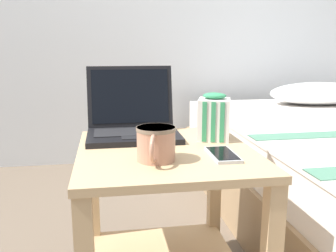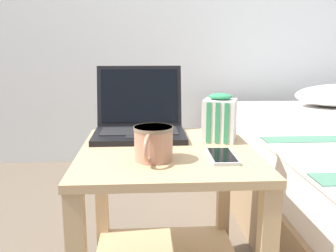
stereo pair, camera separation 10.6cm
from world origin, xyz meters
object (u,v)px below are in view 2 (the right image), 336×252
at_px(laptop, 139,121).
at_px(snack_bag, 220,119).
at_px(cell_phone, 222,156).
at_px(mug_front_left, 153,142).

distance_m(laptop, snack_bag, 0.28).
relative_size(laptop, cell_phone, 2.02).
distance_m(mug_front_left, cell_phone, 0.19).
bearing_deg(cell_phone, mug_front_left, -176.97).
bearing_deg(snack_bag, mug_front_left, -136.98).
xyz_separation_m(laptop, snack_bag, (0.26, -0.10, 0.02)).
bearing_deg(snack_bag, laptop, 159.85).
bearing_deg(cell_phone, snack_bag, 81.19).
height_order(mug_front_left, snack_bag, snack_bag).
height_order(laptop, cell_phone, laptop).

